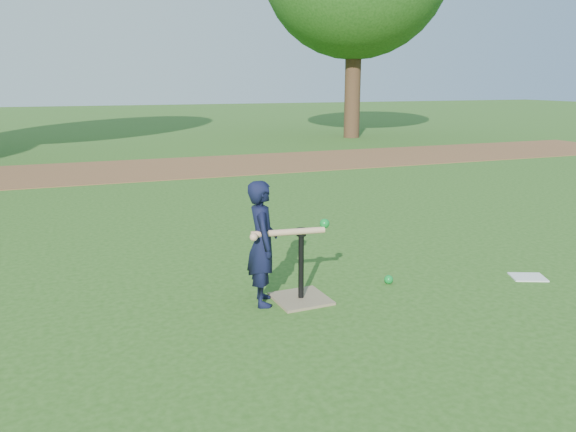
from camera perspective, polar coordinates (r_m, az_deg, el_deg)
name	(u,v)px	position (r m, az deg, el deg)	size (l,w,h in m)	color
ground	(316,289)	(4.95, 2.90, -7.43)	(80.00, 80.00, 0.00)	#285116
dirt_strip	(172,168)	(12.00, -11.72, 4.83)	(24.00, 3.00, 0.01)	brown
child	(262,243)	(4.49, -2.62, -2.78)	(0.37, 0.24, 1.02)	black
wiffle_ball_ground	(389,279)	(5.13, 10.18, -6.36)	(0.08, 0.08, 0.08)	#0B7E28
clipboard	(528,277)	(5.66, 23.18, -5.73)	(0.30, 0.23, 0.01)	silver
batting_tee	(301,287)	(4.67, 1.32, -7.27)	(0.45, 0.45, 0.61)	#857154
swing_action	(293,231)	(4.46, 0.46, -1.52)	(0.68, 0.13, 0.12)	tan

